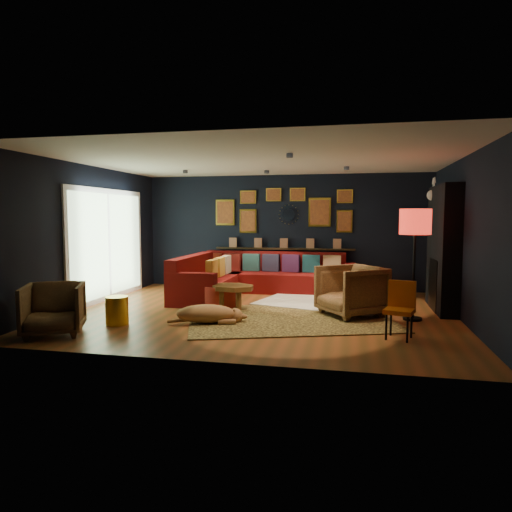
% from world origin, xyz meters
% --- Properties ---
extents(floor, '(6.50, 6.50, 0.00)m').
position_xyz_m(floor, '(0.00, 0.00, 0.00)').
color(floor, '#984F25').
rests_on(floor, ground).
extents(room_walls, '(6.50, 6.50, 6.50)m').
position_xyz_m(room_walls, '(0.00, 0.00, 1.59)').
color(room_walls, black).
rests_on(room_walls, ground).
extents(sectional, '(3.41, 2.69, 0.86)m').
position_xyz_m(sectional, '(-0.61, 1.81, 0.32)').
color(sectional, maroon).
rests_on(sectional, ground).
extents(ledge, '(3.20, 0.12, 0.04)m').
position_xyz_m(ledge, '(0.00, 2.68, 0.92)').
color(ledge, black).
rests_on(ledge, room_walls).
extents(gallery_wall, '(3.15, 0.04, 1.02)m').
position_xyz_m(gallery_wall, '(-0.01, 2.72, 1.81)').
color(gallery_wall, gold).
rests_on(gallery_wall, room_walls).
extents(sunburst_mirror, '(0.47, 0.16, 0.47)m').
position_xyz_m(sunburst_mirror, '(0.10, 2.72, 1.70)').
color(sunburst_mirror, silver).
rests_on(sunburst_mirror, room_walls).
extents(fireplace, '(0.31, 1.60, 2.20)m').
position_xyz_m(fireplace, '(3.09, 0.90, 1.02)').
color(fireplace, black).
rests_on(fireplace, ground).
extents(deer_head, '(0.50, 0.28, 0.45)m').
position_xyz_m(deer_head, '(3.14, 1.40, 2.05)').
color(deer_head, white).
rests_on(deer_head, fireplace).
extents(sliding_door, '(0.06, 2.80, 2.20)m').
position_xyz_m(sliding_door, '(-3.22, 0.60, 1.10)').
color(sliding_door, white).
rests_on(sliding_door, ground).
extents(ceiling_spots, '(3.30, 2.50, 0.06)m').
position_xyz_m(ceiling_spots, '(-0.00, 0.80, 2.56)').
color(ceiling_spots, black).
rests_on(ceiling_spots, room_walls).
extents(shag_rug, '(2.65, 2.21, 0.03)m').
position_xyz_m(shag_rug, '(0.99, 1.08, 0.02)').
color(shag_rug, white).
rests_on(shag_rug, ground).
extents(leopard_rug, '(3.75, 3.18, 0.02)m').
position_xyz_m(leopard_rug, '(0.55, -0.38, 0.01)').
color(leopard_rug, '#B09347').
rests_on(leopard_rug, ground).
extents(coffee_table, '(0.93, 0.77, 0.41)m').
position_xyz_m(coffee_table, '(-0.54, 0.11, 0.36)').
color(coffee_table, brown).
rests_on(coffee_table, shag_rug).
extents(pouf, '(0.58, 0.58, 0.38)m').
position_xyz_m(pouf, '(-0.79, 0.20, 0.22)').
color(pouf, maroon).
rests_on(pouf, shag_rug).
extents(armchair_left, '(1.01, 0.99, 0.80)m').
position_xyz_m(armchair_left, '(-2.55, -2.05, 0.40)').
color(armchair_left, '#B57842').
rests_on(armchair_left, ground).
extents(armchair_right, '(1.22, 1.23, 0.93)m').
position_xyz_m(armchair_right, '(1.53, 0.04, 0.47)').
color(armchair_right, '#B57842').
rests_on(armchair_right, ground).
extents(gold_stool, '(0.35, 0.35, 0.43)m').
position_xyz_m(gold_stool, '(-1.99, -1.31, 0.22)').
color(gold_stool, gold).
rests_on(gold_stool, ground).
extents(orange_chair, '(0.46, 0.46, 0.78)m').
position_xyz_m(orange_chair, '(2.19, -1.22, 0.46)').
color(orange_chair, black).
rests_on(orange_chair, ground).
extents(floor_lamp, '(0.49, 0.49, 1.78)m').
position_xyz_m(floor_lamp, '(2.50, -0.05, 1.50)').
color(floor_lamp, black).
rests_on(floor_lamp, ground).
extents(dog, '(1.36, 0.92, 0.39)m').
position_xyz_m(dog, '(-0.67, -0.99, 0.21)').
color(dog, '#AC703F').
rests_on(dog, leopard_rug).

